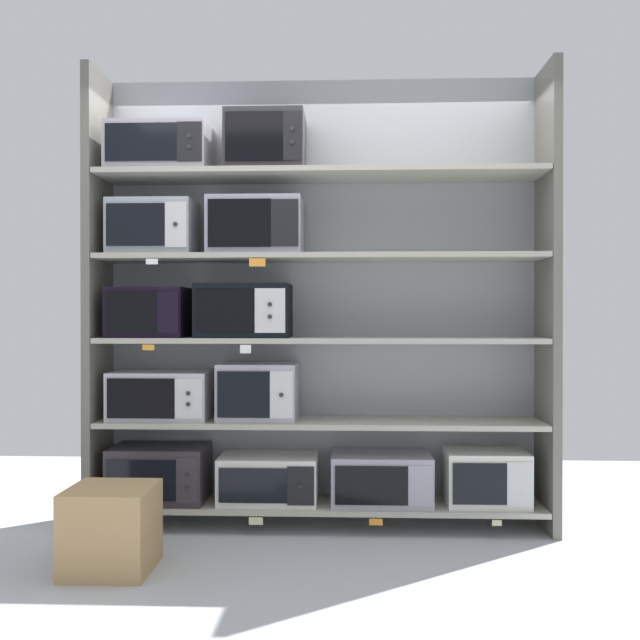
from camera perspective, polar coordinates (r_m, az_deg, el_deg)
ground at (r=3.44m, az=-0.72°, el=-20.63°), size 6.54×6.00×0.02m
back_panel at (r=4.44m, az=0.12°, el=1.65°), size 2.74×0.04×2.64m
upright_left at (r=4.45m, az=-16.94°, el=1.63°), size 0.05×0.41×2.64m
upright_right at (r=4.35m, az=17.35°, el=1.66°), size 0.05×0.41×2.64m
shelf_0 at (r=4.35m, az=0.00°, el=-14.19°), size 2.54×0.41×0.03m
microwave_0 at (r=4.44m, az=-12.40°, el=-11.59°), size 0.55×0.38×0.32m
microwave_1 at (r=4.33m, az=-4.01°, el=-12.23°), size 0.56×0.37×0.27m
microwave_2 at (r=4.31m, az=4.80°, el=-12.20°), size 0.57×0.37×0.28m
microwave_3 at (r=4.37m, az=12.83°, el=-11.87°), size 0.46×0.34×0.30m
price_tag_0 at (r=4.18m, az=-5.02°, el=-15.36°), size 0.08×0.00×0.04m
price_tag_1 at (r=4.15m, az=4.38°, el=-15.43°), size 0.07×0.00×0.04m
price_tag_2 at (r=4.23m, az=13.63°, el=-15.13°), size 0.05×0.00×0.03m
shelf_1 at (r=4.25m, az=0.00°, el=-7.98°), size 2.54×0.41×0.03m
microwave_4 at (r=4.36m, az=-12.27°, el=-5.75°), size 0.57×0.36×0.28m
microwave_5 at (r=4.26m, az=-4.84°, el=-5.56°), size 0.45×0.37×0.33m
shelf_2 at (r=4.21m, az=0.00°, el=-1.57°), size 2.54×0.41×0.03m
microwave_6 at (r=4.36m, az=-13.12°, el=0.58°), size 0.44×0.38×0.29m
microwave_7 at (r=4.24m, az=-5.91°, el=0.72°), size 0.53×0.41×0.31m
price_tag_3 at (r=4.15m, az=-13.24°, el=-2.10°), size 0.07×0.00×0.03m
price_tag_4 at (r=4.04m, az=-5.83°, el=-2.27°), size 0.06×0.00×0.05m
shelf_3 at (r=4.22m, az=0.00°, el=4.90°), size 2.54×0.41×0.03m
microwave_8 at (r=4.38m, az=-12.86°, el=7.00°), size 0.48×0.35×0.32m
microwave_9 at (r=4.26m, az=-5.01°, el=7.26°), size 0.53×0.36×0.33m
price_tag_5 at (r=4.15m, az=-12.98°, el=4.47°), size 0.07×0.00×0.03m
price_tag_6 at (r=4.04m, az=-4.91°, el=4.50°), size 0.09×0.00×0.04m
shelf_4 at (r=4.28m, az=0.00°, el=11.25°), size 2.54×0.41×0.03m
microwave_10 at (r=4.44m, az=-12.27°, el=12.84°), size 0.57×0.41×0.27m
microwave_11 at (r=4.34m, az=-4.25°, el=13.59°), size 0.45×0.36×0.34m
shipping_carton at (r=3.77m, az=-15.97°, el=-15.38°), size 0.40×0.40×0.40m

